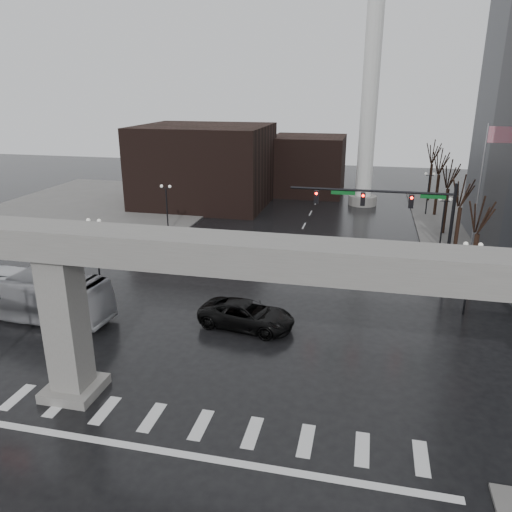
# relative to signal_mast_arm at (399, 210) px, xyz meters

# --- Properties ---
(ground) EXTENTS (160.00, 160.00, 0.00)m
(ground) POSITION_rel_signal_mast_arm_xyz_m (-8.99, -18.80, -5.83)
(ground) COLOR black
(ground) RESTS_ON ground
(sidewalk_nw) EXTENTS (28.00, 36.00, 0.15)m
(sidewalk_nw) POSITION_rel_signal_mast_arm_xyz_m (-34.99, 17.20, -5.75)
(sidewalk_nw) COLOR slate
(sidewalk_nw) RESTS_ON ground
(elevated_guideway) EXTENTS (48.00, 2.60, 8.70)m
(elevated_guideway) POSITION_rel_signal_mast_arm_xyz_m (-7.73, -18.80, 1.05)
(elevated_guideway) COLOR gray
(elevated_guideway) RESTS_ON ground
(building_far_left) EXTENTS (16.00, 14.00, 10.00)m
(building_far_left) POSITION_rel_signal_mast_arm_xyz_m (-22.99, 23.20, -0.83)
(building_far_left) COLOR black
(building_far_left) RESTS_ON ground
(building_far_mid) EXTENTS (10.00, 10.00, 8.00)m
(building_far_mid) POSITION_rel_signal_mast_arm_xyz_m (-10.99, 33.20, -1.83)
(building_far_mid) COLOR black
(building_far_mid) RESTS_ON ground
(smokestack) EXTENTS (3.60, 3.60, 30.00)m
(smokestack) POSITION_rel_signal_mast_arm_xyz_m (-2.99, 27.20, 7.52)
(smokestack) COLOR silver
(smokestack) RESTS_ON ground
(signal_mast_arm) EXTENTS (12.12, 0.43, 8.00)m
(signal_mast_arm) POSITION_rel_signal_mast_arm_xyz_m (0.00, 0.00, 0.00)
(signal_mast_arm) COLOR black
(signal_mast_arm) RESTS_ON ground
(flagpole_assembly) EXTENTS (2.06, 0.12, 12.00)m
(flagpole_assembly) POSITION_rel_signal_mast_arm_xyz_m (6.30, 3.20, 1.70)
(flagpole_assembly) COLOR silver
(flagpole_assembly) RESTS_ON ground
(lamp_right_0) EXTENTS (1.22, 0.32, 5.11)m
(lamp_right_0) POSITION_rel_signal_mast_arm_xyz_m (4.51, -4.80, -2.36)
(lamp_right_0) COLOR black
(lamp_right_0) RESTS_ON ground
(lamp_right_1) EXTENTS (1.22, 0.32, 5.11)m
(lamp_right_1) POSITION_rel_signal_mast_arm_xyz_m (4.51, 9.20, -2.36)
(lamp_right_1) COLOR black
(lamp_right_1) RESTS_ON ground
(lamp_right_2) EXTENTS (1.22, 0.32, 5.11)m
(lamp_right_2) POSITION_rel_signal_mast_arm_xyz_m (4.51, 23.20, -2.36)
(lamp_right_2) COLOR black
(lamp_right_2) RESTS_ON ground
(lamp_left_0) EXTENTS (1.22, 0.32, 5.11)m
(lamp_left_0) POSITION_rel_signal_mast_arm_xyz_m (-22.49, -4.80, -2.36)
(lamp_left_0) COLOR black
(lamp_left_0) RESTS_ON ground
(lamp_left_1) EXTENTS (1.22, 0.32, 5.11)m
(lamp_left_1) POSITION_rel_signal_mast_arm_xyz_m (-22.49, 9.20, -2.36)
(lamp_left_1) COLOR black
(lamp_left_1) RESTS_ON ground
(lamp_left_2) EXTENTS (1.22, 0.32, 5.11)m
(lamp_left_2) POSITION_rel_signal_mast_arm_xyz_m (-22.49, 23.20, -2.36)
(lamp_left_2) COLOR black
(lamp_left_2) RESTS_ON ground
(tree_right_0) EXTENTS (1.09, 1.58, 7.50)m
(tree_right_0) POSITION_rel_signal_mast_arm_xyz_m (5.54, -0.78, -3.04)
(tree_right_0) COLOR black
(tree_right_0) RESTS_ON ground
(tree_right_1) EXTENTS (1.09, 1.61, 7.67)m
(tree_right_1) POSITION_rel_signal_mast_arm_xyz_m (5.54, 7.22, -2.98)
(tree_right_1) COLOR black
(tree_right_1) RESTS_ON ground
(tree_right_2) EXTENTS (1.10, 1.63, 7.85)m
(tree_right_2) POSITION_rel_signal_mast_arm_xyz_m (5.54, 15.22, -2.91)
(tree_right_2) COLOR black
(tree_right_2) RESTS_ON ground
(tree_right_3) EXTENTS (1.11, 1.66, 8.02)m
(tree_right_3) POSITION_rel_signal_mast_arm_xyz_m (5.54, 23.22, -2.85)
(tree_right_3) COLOR black
(tree_right_3) RESTS_ON ground
(tree_right_4) EXTENTS (1.12, 1.69, 8.19)m
(tree_right_4) POSITION_rel_signal_mast_arm_xyz_m (5.54, 31.22, -2.79)
(tree_right_4) COLOR black
(tree_right_4) RESTS_ON ground
(pickup_truck) EXTENTS (6.46, 3.72, 1.69)m
(pickup_truck) POSITION_rel_signal_mast_arm_xyz_m (-9.30, -9.87, -4.98)
(pickup_truck) COLOR black
(pickup_truck) RESTS_ON ground
(city_bus) EXTENTS (11.74, 3.40, 3.23)m
(city_bus) POSITION_rel_signal_mast_arm_xyz_m (-23.72, -11.65, -4.21)
(city_bus) COLOR #ACACB1
(city_bus) RESTS_ON ground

